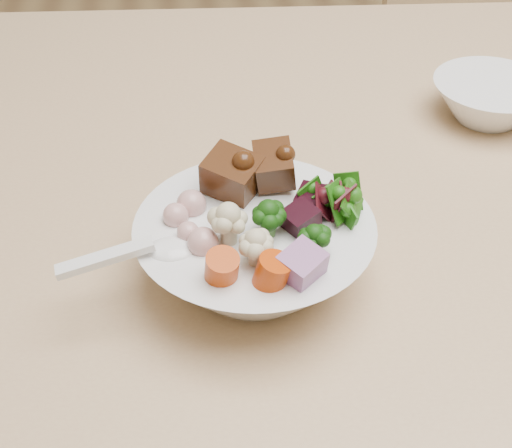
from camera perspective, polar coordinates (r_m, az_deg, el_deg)
name	(u,v)px	position (r m, az deg, el deg)	size (l,w,h in m)	color
chair_far	(478,92)	(1.69, 17.37, 10.01)	(0.43, 0.43, 0.88)	tan
food_bowl	(256,246)	(0.64, 0.03, -1.78)	(0.21, 0.21, 0.12)	white
soup_spoon	(155,252)	(0.60, -8.07, -2.26)	(0.12, 0.04, 0.02)	white
side_bowl	(490,100)	(0.93, 18.18, 9.38)	(0.14, 0.14, 0.05)	white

